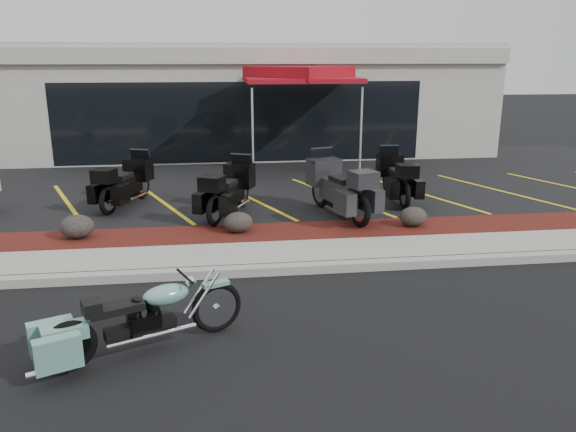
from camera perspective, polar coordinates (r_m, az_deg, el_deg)
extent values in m
plane|color=black|center=(8.81, -1.33, -8.04)|extent=(90.00, 90.00, 0.00)
cube|color=gray|center=(9.61, -1.90, -5.47)|extent=(24.00, 0.25, 0.15)
cube|color=gray|center=(10.26, -2.27, -4.06)|extent=(24.00, 1.20, 0.15)
cube|color=#36130C|center=(11.39, -2.81, -1.99)|extent=(24.00, 1.20, 0.16)
cube|color=black|center=(16.60, -4.32, 3.68)|extent=(26.00, 9.60, 0.15)
cube|color=gray|center=(22.58, -5.32, 11.82)|extent=(18.00, 8.00, 4.00)
cube|color=black|center=(18.66, -4.81, 9.45)|extent=(12.00, 0.06, 2.60)
cube|color=gray|center=(18.52, -4.96, 15.91)|extent=(18.00, 0.30, 0.50)
ellipsoid|color=black|center=(11.65, -20.64, -1.01)|extent=(0.66, 0.55, 0.46)
ellipsoid|color=black|center=(11.32, -5.08, -0.63)|extent=(0.58, 0.49, 0.41)
ellipsoid|color=black|center=(11.97, 12.60, -0.05)|extent=(0.58, 0.48, 0.41)
cone|color=#D95607|center=(15.59, -5.57, 3.94)|extent=(0.34, 0.34, 0.44)
cylinder|color=silver|center=(15.78, -1.72, 8.12)|extent=(0.06, 0.06, 2.59)
cylinder|color=silver|center=(17.18, 8.21, 8.60)|extent=(0.06, 0.06, 2.59)
cylinder|color=silver|center=(18.72, -5.32, 9.28)|extent=(0.06, 0.06, 2.59)
cylinder|color=silver|center=(19.91, 3.45, 9.72)|extent=(0.06, 0.06, 2.59)
cube|color=maroon|center=(17.71, 1.19, 13.72)|extent=(4.17, 4.17, 0.14)
cube|color=maroon|center=(17.71, 1.19, 14.34)|extent=(3.37, 3.37, 0.39)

